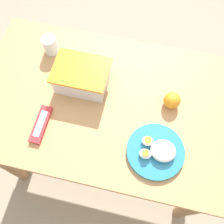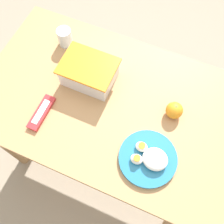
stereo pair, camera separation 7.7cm
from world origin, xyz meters
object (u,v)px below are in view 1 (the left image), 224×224
(orange_fruit, at_px, (172,100))
(rice_plate, at_px, (156,151))
(drinking_glass, at_px, (50,45))
(food_container, at_px, (82,77))
(candy_bar, at_px, (41,124))

(orange_fruit, distance_m, rice_plate, 0.22)
(orange_fruit, xyz_separation_m, drinking_glass, (-0.56, 0.15, 0.01))
(orange_fruit, bearing_deg, rice_plate, -96.88)
(food_container, distance_m, orange_fruit, 0.38)
(candy_bar, bearing_deg, rice_plate, -0.74)
(orange_fruit, relative_size, rice_plate, 0.31)
(rice_plate, distance_m, drinking_glass, 0.65)
(food_container, relative_size, drinking_glass, 2.66)
(orange_fruit, bearing_deg, candy_bar, -156.73)
(rice_plate, xyz_separation_m, drinking_glass, (-0.54, 0.36, 0.02))
(food_container, height_order, candy_bar, food_container)
(food_container, relative_size, rice_plate, 1.01)
(drinking_glass, bearing_deg, food_container, -35.55)
(orange_fruit, height_order, candy_bar, orange_fruit)
(food_container, height_order, orange_fruit, food_container)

